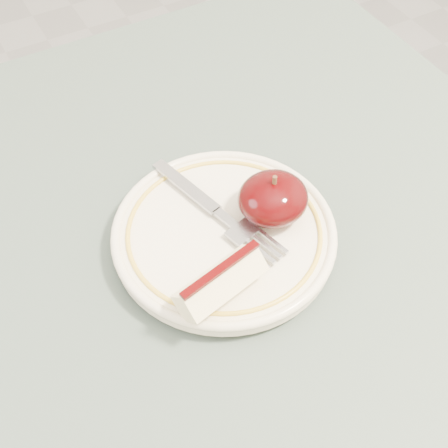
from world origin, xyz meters
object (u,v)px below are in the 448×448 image
table (168,417)px  apple_half (273,198)px  plate (224,234)px  fork (217,212)px

table → apple_half: apple_half is taller
table → apple_half: size_ratio=14.07×
plate → fork: fork is taller
fork → apple_half: bearing=-130.2°
apple_half → fork: (-0.04, 0.02, -0.01)m
plate → apple_half: bearing=-2.8°
plate → apple_half: 0.05m
plate → fork: size_ratio=1.26×
apple_half → fork: 0.05m
apple_half → table: bearing=-150.8°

